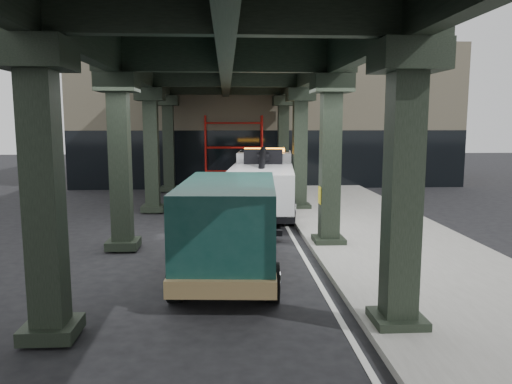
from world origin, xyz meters
name	(u,v)px	position (x,y,z in m)	size (l,w,h in m)	color
ground	(243,268)	(0.00, 0.00, 0.00)	(90.00, 90.00, 0.00)	black
sidewalk	(391,243)	(4.50, 2.00, 0.07)	(5.00, 40.00, 0.15)	gray
lane_stripe	(298,247)	(1.70, 2.00, 0.01)	(0.12, 38.00, 0.01)	silver
viaduct	(226,57)	(-0.40, 2.00, 5.46)	(7.40, 32.00, 6.40)	black
building	(263,116)	(2.00, 20.00, 4.00)	(22.00, 10.00, 8.00)	#C6B793
scaffolding	(234,151)	(0.00, 14.64, 2.11)	(3.08, 0.88, 4.00)	red
tow_truck	(263,181)	(1.06, 7.50, 1.31)	(3.13, 8.37, 2.69)	black
towed_van	(230,225)	(-0.34, -0.57, 1.25)	(2.65, 5.86, 2.32)	#103933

